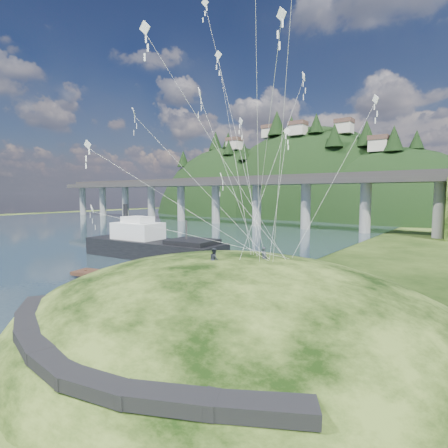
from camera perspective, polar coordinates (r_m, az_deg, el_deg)
The scene contains 10 objects.
ground at distance 30.88m, azimuth -13.10°, elevation -13.45°, with size 320.00×320.00×0.00m, color black.
water at distance 106.82m, azimuth -25.68°, elevation -0.70°, with size 240.00×240.00×0.00m, color #2C4351.
grass_hill at distance 27.68m, azimuth 1.73°, elevation -18.88°, with size 36.00×32.00×13.00m.
footpath at distance 19.15m, azimuth -21.70°, elevation -18.82°, with size 22.29×5.84×0.83m.
bridge at distance 101.40m, azimuth 8.08°, elevation 4.96°, with size 160.00×11.00×15.00m.
far_ridge at distance 156.56m, azimuth 11.74°, elevation -1.38°, with size 153.00×70.00×94.50m.
work_barge at distance 53.67m, azimuth -11.80°, elevation -3.33°, with size 23.54×8.30×8.08m.
wooden_dock at distance 40.07m, azimuth -14.47°, elevation -8.44°, with size 15.98×6.65×1.14m.
kite_flyers at distance 25.35m, azimuth 1.24°, elevation -3.85°, with size 3.41×3.47×1.71m.
kite_swarm at distance 28.05m, azimuth 0.68°, elevation 22.93°, with size 17.29×16.84×20.30m.
Camera 1 is at (22.58, -18.69, 9.71)m, focal length 28.00 mm.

